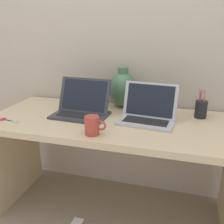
{
  "coord_description": "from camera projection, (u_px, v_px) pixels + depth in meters",
  "views": [
    {
      "loc": [
        0.42,
        -1.46,
        1.29
      ],
      "look_at": [
        0.0,
        0.0,
        0.77
      ],
      "focal_mm": 40.57,
      "sensor_mm": 36.0,
      "label": 1
    }
  ],
  "objects": [
    {
      "name": "back_wall",
      "position": [
        127.0,
        39.0,
        1.83
      ],
      "size": [
        4.4,
        0.04,
        2.4
      ],
      "primitive_type": "cube",
      "color": "#BCAD99",
      "rests_on": "ground"
    },
    {
      "name": "power_brick",
      "position": [
        77.0,
        223.0,
        1.73
      ],
      "size": [
        0.07,
        0.07,
        0.03
      ],
      "primitive_type": "cube",
      "color": "white",
      "rests_on": "ground"
    },
    {
      "name": "desk",
      "position": [
        112.0,
        140.0,
        1.67
      ],
      "size": [
        1.61,
        0.7,
        0.72
      ],
      "color": "#D1B78C",
      "rests_on": "ground"
    },
    {
      "name": "ground_plane",
      "position": [
        112.0,
        211.0,
        1.86
      ],
      "size": [
        6.0,
        6.0,
        0.0
      ],
      "primitive_type": "plane",
      "color": "gray"
    },
    {
      "name": "laptop_right",
      "position": [
        148.0,
        112.0,
        1.58
      ],
      "size": [
        0.36,
        0.26,
        0.23
      ],
      "color": "#B2B2B7",
      "rests_on": "desk"
    },
    {
      "name": "laptop_left",
      "position": [
        82.0,
        106.0,
        1.69
      ],
      "size": [
        0.37,
        0.27,
        0.24
      ],
      "color": "#333338",
      "rests_on": "desk"
    },
    {
      "name": "coffee_mug",
      "position": [
        92.0,
        125.0,
        1.38
      ],
      "size": [
        0.12,
        0.08,
        0.11
      ],
      "color": "#B23D33",
      "rests_on": "desk"
    },
    {
      "name": "green_vase",
      "position": [
        123.0,
        89.0,
        1.85
      ],
      "size": [
        0.2,
        0.2,
        0.29
      ],
      "color": "#47704C",
      "rests_on": "desk"
    },
    {
      "name": "pen_cup",
      "position": [
        201.0,
        109.0,
        1.64
      ],
      "size": [
        0.08,
        0.08,
        0.19
      ],
      "color": "black",
      "rests_on": "desk"
    },
    {
      "name": "scissors",
      "position": [
        6.0,
        120.0,
        1.61
      ],
      "size": [
        0.15,
        0.06,
        0.01
      ],
      "color": "#B7B7BC",
      "rests_on": "desk"
    }
  ]
}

